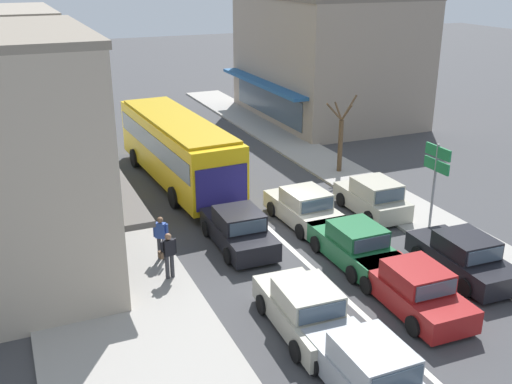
{
  "coord_description": "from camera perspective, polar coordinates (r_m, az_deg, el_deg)",
  "views": [
    {
      "loc": [
        -9.22,
        -19.06,
        10.01
      ],
      "look_at": [
        -0.08,
        2.14,
        1.2
      ],
      "focal_mm": 42.0,
      "sensor_mm": 36.0,
      "label": 1
    }
  ],
  "objects": [
    {
      "name": "kerb_right",
      "position": [
        31.06,
        7.85,
        2.0
      ],
      "size": [
        2.8,
        44.0,
        0.12
      ],
      "primitive_type": "cube",
      "color": "#A39E96",
      "rests_on": "ground"
    },
    {
      "name": "ground_plane",
      "position": [
        23.42,
        2.26,
        -4.43
      ],
      "size": [
        140.0,
        140.0,
        0.0
      ],
      "primitive_type": "plane",
      "color": "#3F3F42"
    },
    {
      "name": "pedestrian_with_handbag_near",
      "position": [
        20.11,
        -8.33,
        -5.76
      ],
      "size": [
        0.65,
        0.34,
        1.63
      ],
      "color": "#333338",
      "rests_on": "sidewalk_left"
    },
    {
      "name": "sedan_behind_bus_near",
      "position": [
        24.54,
        4.66,
        -1.58
      ],
      "size": [
        1.98,
        4.24,
        1.47
      ],
      "color": "#B7B29E",
      "rests_on": "ground"
    },
    {
      "name": "sidewalk_left",
      "position": [
        27.07,
        -16.53,
        -1.57
      ],
      "size": [
        5.2,
        44.0,
        0.14
      ],
      "primitive_type": "cube",
      "color": "#A39E96",
      "rests_on": "ground"
    },
    {
      "name": "street_tree_right",
      "position": [
        30.4,
        8.07,
        5.07
      ],
      "size": [
        1.74,
        1.61,
        3.99
      ],
      "color": "brown",
      "rests_on": "ground"
    },
    {
      "name": "directional_road_sign",
      "position": [
        24.11,
        16.8,
        2.33
      ],
      "size": [
        0.1,
        1.4,
        3.6
      ],
      "color": "gray",
      "rests_on": "ground"
    },
    {
      "name": "sedan_adjacent_lane_trail",
      "position": [
        21.6,
        9.44,
        -5.06
      ],
      "size": [
        1.9,
        4.2,
        1.47
      ],
      "color": "#1E6638",
      "rests_on": "ground"
    },
    {
      "name": "parked_hatchback_kerb_second",
      "position": [
        25.92,
        11.06,
        -0.55
      ],
      "size": [
        1.85,
        3.72,
        1.54
      ],
      "color": "#B7B29E",
      "rests_on": "ground"
    },
    {
      "name": "sedan_queue_far_back",
      "position": [
        22.54,
        -1.68,
        -3.62
      ],
      "size": [
        1.95,
        4.23,
        1.47
      ],
      "color": "black",
      "rests_on": "ground"
    },
    {
      "name": "city_bus",
      "position": [
        28.94,
        -7.53,
        4.39
      ],
      "size": [
        3.13,
        10.97,
        3.23
      ],
      "color": "yellow",
      "rests_on": "ground"
    },
    {
      "name": "lane_centre_line",
      "position": [
        26.78,
        -1.42,
        -1.06
      ],
      "size": [
        0.2,
        28.0,
        0.01
      ],
      "primitive_type": "cube",
      "color": "silver",
      "rests_on": "ground"
    },
    {
      "name": "pedestrian_far_walker",
      "position": [
        26.95,
        -13.25,
        0.93
      ],
      "size": [
        0.5,
        0.6,
        1.63
      ],
      "color": "#232838",
      "rests_on": "sidewalk_left"
    },
    {
      "name": "parked_sedan_kerb_front",
      "position": [
        21.7,
        19.1,
        -5.87
      ],
      "size": [
        2.01,
        4.26,
        1.47
      ],
      "color": "black",
      "rests_on": "ground"
    },
    {
      "name": "traffic_light_downstreet",
      "position": [
        39.49,
        -15.88,
        9.66
      ],
      "size": [
        0.33,
        0.24,
        4.2
      ],
      "color": "gray",
      "rests_on": "ground"
    },
    {
      "name": "hatchback_queue_gap_filler",
      "position": [
        15.53,
        10.49,
        -16.3
      ],
      "size": [
        1.83,
        3.7,
        1.54
      ],
      "color": "#9EA3A8",
      "rests_on": "ground"
    },
    {
      "name": "pedestrian_browsing_midblock",
      "position": [
        21.39,
        -9.04,
        -4.1
      ],
      "size": [
        0.47,
        0.39,
        1.63
      ],
      "color": "#333338",
      "rests_on": "sidewalk_left"
    },
    {
      "name": "sedan_behind_bus_mid",
      "position": [
        19.23,
        14.81,
        -8.96
      ],
      "size": [
        1.98,
        4.24,
        1.47
      ],
      "color": "maroon",
      "rests_on": "ground"
    },
    {
      "name": "building_right_far",
      "position": [
        41.91,
        6.71,
        12.64
      ],
      "size": [
        9.78,
        12.57,
        8.22
      ],
      "color": "gray",
      "rests_on": "ground"
    },
    {
      "name": "sedan_adjacent_lane_lead",
      "position": [
        17.64,
        4.79,
        -11.18
      ],
      "size": [
        2.03,
        4.27,
        1.47
      ],
      "color": "#B7B29E",
      "rests_on": "ground"
    }
  ]
}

